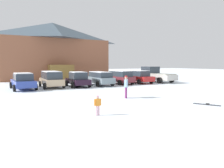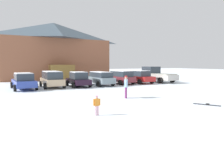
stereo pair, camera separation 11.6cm
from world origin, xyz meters
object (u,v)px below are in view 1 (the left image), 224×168
ski_lodge (53,50)px  parked_red_sedan (139,77)px  parked_beige_suv (51,79)px  parked_maroon_van (121,77)px  parked_blue_hatchback (23,81)px  skier_adult_in_blue_parka (126,86)px  skier_child_in_orange_jacket (98,104)px  parked_black_sedan (78,79)px  pickup_truck (155,75)px  parked_grey_wagon (100,78)px  pair_of_skis (207,104)px

ski_lodge → parked_red_sedan: 16.89m
parked_beige_suv → parked_maroon_van: bearing=-1.3°
parked_blue_hatchback → parked_beige_suv: parked_beige_suv is taller
parked_maroon_van → skier_adult_in_blue_parka: size_ratio=2.53×
ski_lodge → skier_child_in_orange_jacket: ski_lodge is taller
parked_black_sedan → skier_adult_in_blue_parka: bearing=-84.7°
ski_lodge → parked_blue_hatchback: ski_lodge is taller
pickup_truck → parked_beige_suv: bearing=-179.6°
parked_maroon_van → skier_adult_in_blue_parka: (-4.93, -9.25, 0.04)m
parked_black_sedan → skier_adult_in_blue_parka: parked_black_sedan is taller
parked_blue_hatchback → parked_black_sedan: (5.58, -0.37, 0.00)m
parked_blue_hatchback → parked_grey_wagon: parked_blue_hatchback is taller
parked_beige_suv → pickup_truck: (14.28, 0.09, 0.05)m
skier_child_in_orange_jacket → skier_adult_in_blue_parka: bearing=43.0°
parked_black_sedan → skier_child_in_orange_jacket: 12.86m
parked_grey_wagon → parked_red_sedan: size_ratio=1.02×
parked_red_sedan → skier_child_in_orange_jacket: bearing=-132.3°
parked_grey_wagon → pair_of_skis: (1.24, -13.45, -0.86)m
parked_red_sedan → pair_of_skis: 14.26m
parked_beige_suv → pickup_truck: bearing=0.4°
parked_red_sedan → pickup_truck: bearing=8.8°
pickup_truck → skier_child_in_orange_jacket: size_ratio=6.15×
ski_lodge → parked_beige_suv: size_ratio=4.03×
parked_blue_hatchback → parked_beige_suv: size_ratio=1.12×
parked_beige_suv → skier_adult_in_blue_parka: bearing=-69.3°
ski_lodge → parked_beige_suv: (-3.11, -13.88, -3.92)m
parked_maroon_van → skier_adult_in_blue_parka: 10.49m
parked_black_sedan → parked_maroon_van: size_ratio=0.97×
parked_red_sedan → pickup_truck: (3.04, 0.47, 0.15)m
parked_grey_wagon → pickup_truck: (8.75, 0.54, 0.12)m
parked_blue_hatchback → pair_of_skis: size_ratio=3.29×
skier_child_in_orange_jacket → pickup_truck: bearing=42.1°
parked_grey_wagon → skier_adult_in_blue_parka: bearing=-102.2°
parked_grey_wagon → skier_child_in_orange_jacket: 13.91m
parked_blue_hatchback → pickup_truck: pickup_truck is taller
parked_blue_hatchback → skier_child_in_orange_jacket: size_ratio=4.96×
parked_blue_hatchback → parked_grey_wagon: 8.35m
ski_lodge → pickup_truck: ski_lodge is taller
parked_red_sedan → parked_maroon_van: bearing=176.2°
parked_grey_wagon → pickup_truck: pickup_truck is taller
skier_adult_in_blue_parka → parked_black_sedan: bearing=95.3°
parked_black_sedan → skier_adult_in_blue_parka: (0.82, -8.86, 0.11)m
ski_lodge → parked_blue_hatchback: size_ratio=3.61×
parked_beige_suv → parked_red_sedan: size_ratio=0.98×
pair_of_skis → skier_adult_in_blue_parka: bearing=125.6°
parked_maroon_van → parked_red_sedan: size_ratio=0.95×
ski_lodge → skier_adult_in_blue_parka: 23.66m
pickup_truck → pair_of_skis: size_ratio=4.08×
parked_blue_hatchback → parked_beige_suv: (2.82, 0.22, 0.11)m
parked_blue_hatchback → parked_black_sedan: size_ratio=1.20×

